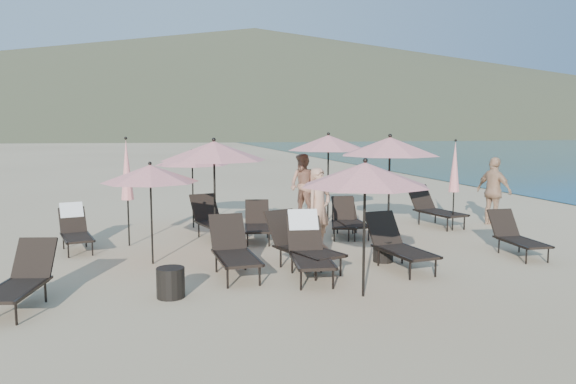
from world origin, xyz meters
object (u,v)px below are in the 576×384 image
object	(u,v)px
lounger_9	(344,219)
umbrella_closed_0	(455,167)
umbrella_closed_1	(127,170)
lounger_2	(301,243)
lounger_5	(516,236)
beachgoer_a	(319,208)
lounger_3	(308,247)
lounger_1	(234,249)
lounger_10	(350,218)
side_table_0	(171,283)
lounger_11	(434,208)
umbrella_open_0	(150,174)
umbrella_open_4	(328,143)
lounger_0	(21,279)
lounger_7	(213,219)
beachgoer_b	(303,185)
umbrella_open_1	(214,151)
umbrella_open_5	(365,174)
umbrella_open_3	(192,158)
umbrella_open_2	(390,146)
beachgoer_c	(494,191)
lounger_6	(75,229)
side_table_1	(383,251)
lounger_8	(258,223)
lounger_4	(398,244)

from	to	relation	value
lounger_9	umbrella_closed_0	size ratio (longest dim) A/B	0.69
umbrella_closed_0	umbrella_closed_1	world-z (taller)	umbrella_closed_1
lounger_2	lounger_5	xyz separation A→B (m)	(4.60, -0.13, -0.07)
beachgoer_a	lounger_3	bearing A→B (deg)	-142.30
lounger_1	lounger_2	world-z (taller)	lounger_2
lounger_10	side_table_0	bearing A→B (deg)	-134.62
lounger_11	umbrella_open_0	xyz separation A→B (m)	(-7.40, -2.32, 1.28)
lounger_9	umbrella_open_4	size ratio (longest dim) A/B	0.65
beachgoer_a	umbrella_closed_1	bearing A→B (deg)	131.92
lounger_0	lounger_7	xyz separation A→B (m)	(3.41, 4.38, 0.03)
lounger_2	beachgoer_b	distance (m)	6.04
lounger_10	umbrella_open_1	size ratio (longest dim) A/B	0.65
lounger_7	umbrella_open_5	distance (m)	5.65
lounger_5	umbrella_open_1	size ratio (longest dim) A/B	0.64
lounger_5	umbrella_open_3	distance (m)	7.99
umbrella_open_2	umbrella_open_5	world-z (taller)	umbrella_open_2
lounger_3	umbrella_open_1	xyz separation A→B (m)	(-1.34, 2.46, 1.61)
umbrella_closed_0	beachgoer_a	size ratio (longest dim) A/B	1.31
umbrella_closed_0	beachgoer_c	bearing A→B (deg)	16.57
umbrella_open_0	umbrella_open_4	bearing A→B (deg)	37.16
umbrella_open_1	side_table_0	distance (m)	3.86
lounger_5	umbrella_closed_1	world-z (taller)	umbrella_closed_1
lounger_6	lounger_11	size ratio (longest dim) A/B	0.86
lounger_11	umbrella_open_2	world-z (taller)	umbrella_open_2
lounger_0	umbrella_open_3	bearing A→B (deg)	75.62
umbrella_open_0	umbrella_open_4	xyz separation A→B (m)	(4.87, 3.69, 0.43)
lounger_9	side_table_1	xyz separation A→B (m)	(-0.16, -2.64, -0.19)
beachgoer_a	beachgoer_b	world-z (taller)	beachgoer_b
lounger_1	beachgoer_b	world-z (taller)	beachgoer_b
lounger_6	beachgoer_c	world-z (taller)	beachgoer_c
beachgoer_c	lounger_2	bearing A→B (deg)	99.26
lounger_0	umbrella_open_5	bearing A→B (deg)	4.36
umbrella_open_1	umbrella_open_4	world-z (taller)	umbrella_open_4
lounger_6	umbrella_open_2	bearing A→B (deg)	-20.01
lounger_8	umbrella_open_3	world-z (taller)	umbrella_open_3
lounger_1	side_table_1	size ratio (longest dim) A/B	4.12
lounger_2	lounger_4	distance (m)	1.83
lounger_4	side_table_0	distance (m)	4.33
beachgoer_b	lounger_0	bearing A→B (deg)	-73.26
lounger_5	beachgoer_c	xyz separation A→B (m)	(1.70, 3.21, 0.51)
umbrella_open_3	umbrella_closed_0	xyz separation A→B (m)	(6.36, -2.13, -0.20)
lounger_3	lounger_7	world-z (taller)	lounger_3
umbrella_open_4	beachgoer_a	xyz separation A→B (m)	(-1.33, -3.25, -1.31)
lounger_10	lounger_8	bearing A→B (deg)	-175.73
lounger_5	beachgoer_c	bearing A→B (deg)	65.79
lounger_0	lounger_6	bearing A→B (deg)	98.05
lounger_3	umbrella_open_4	size ratio (longest dim) A/B	0.74
lounger_3	umbrella_open_3	xyz separation A→B (m)	(-1.54, 5.26, 1.30)
umbrella_open_2	umbrella_closed_1	bearing A→B (deg)	170.22
lounger_1	lounger_2	size ratio (longest dim) A/B	0.93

